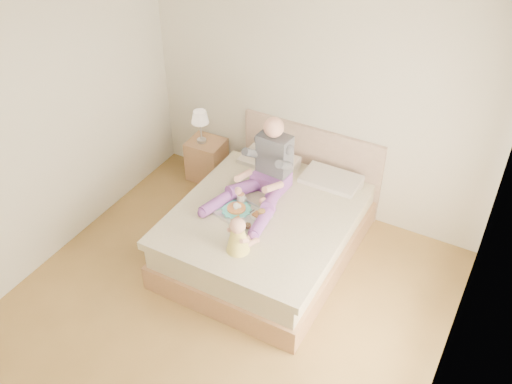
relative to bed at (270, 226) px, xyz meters
The scene contains 7 objects.
room 1.61m from the bed, 85.70° to the right, with size 4.02×4.22×2.71m.
bed is the anchor object (origin of this frame).
nightstand 1.54m from the bed, 148.82° to the left, with size 0.45×0.40×0.53m.
lamp 1.65m from the bed, 150.44° to the left, with size 0.21×0.21×0.42m.
adult 0.58m from the bed, 135.75° to the left, with size 0.72×1.05×0.85m.
tray 0.46m from the bed, 119.79° to the right, with size 0.55×0.47×0.14m.
baby 0.86m from the bed, 86.36° to the right, with size 0.27×0.33×0.37m.
Camera 1 is at (2.06, -2.98, 4.28)m, focal length 40.00 mm.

